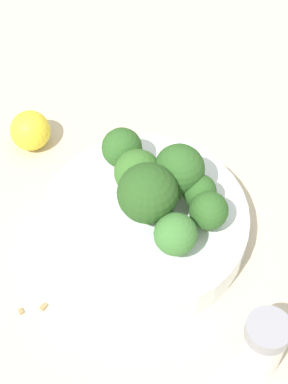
{
  "coord_description": "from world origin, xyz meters",
  "views": [
    {
      "loc": [
        -0.31,
        0.17,
        0.54
      ],
      "look_at": [
        0.0,
        0.0,
        0.07
      ],
      "focal_mm": 60.0,
      "sensor_mm": 36.0,
      "label": 1
    }
  ],
  "objects": [
    {
      "name": "lemon_wedge",
      "position": [
        0.16,
        0.05,
        0.02
      ],
      "size": [
        0.04,
        0.04,
        0.04
      ],
      "primitive_type": "sphere",
      "color": "yellow",
      "rests_on": "ground_plane"
    },
    {
      "name": "broccoli_floret_1",
      "position": [
        0.06,
        -0.01,
        0.06
      ],
      "size": [
        0.04,
        0.04,
        0.05
      ],
      "color": "#7A9E5B",
      "rests_on": "bowl"
    },
    {
      "name": "broccoli_floret_3",
      "position": [
        -0.05,
        -0.01,
        0.06
      ],
      "size": [
        0.04,
        0.04,
        0.05
      ],
      "color": "#7A9E5B",
      "rests_on": "bowl"
    },
    {
      "name": "bowl",
      "position": [
        0.0,
        0.0,
        0.02
      ],
      "size": [
        0.2,
        0.2,
        0.03
      ],
      "primitive_type": "cylinder",
      "color": "silver",
      "rests_on": "ground_plane"
    },
    {
      "name": "broccoli_floret_5",
      "position": [
        -0.04,
        -0.05,
        0.06
      ],
      "size": [
        0.04,
        0.04,
        0.04
      ],
      "color": "#7A9E5B",
      "rests_on": "bowl"
    },
    {
      "name": "almond_crumb_0",
      "position": [
        0.12,
        -0.04,
        0.0
      ],
      "size": [
        0.01,
        0.01,
        0.01
      ],
      "primitive_type": "cube",
      "rotation": [
        0.0,
        0.0,
        0.17
      ],
      "color": "olive",
      "rests_on": "ground_plane"
    },
    {
      "name": "broccoli_floret_0",
      "position": [
        -0.01,
        0.0,
        0.07
      ],
      "size": [
        0.06,
        0.06,
        0.07
      ],
      "color": "#84AD66",
      "rests_on": "bowl"
    },
    {
      "name": "pepper_shaker",
      "position": [
        -0.16,
        -0.03,
        0.03
      ],
      "size": [
        0.04,
        0.04,
        0.07
      ],
      "color": "silver",
      "rests_on": "ground_plane"
    },
    {
      "name": "broccoli_floret_2",
      "position": [
        -0.02,
        -0.05,
        0.06
      ],
      "size": [
        0.03,
        0.03,
        0.04
      ],
      "color": "#7A9E5B",
      "rests_on": "bowl"
    },
    {
      "name": "broccoli_floret_4",
      "position": [
        0.02,
        -0.01,
        0.07
      ],
      "size": [
        0.04,
        0.04,
        0.06
      ],
      "color": "#84AD66",
      "rests_on": "bowl"
    },
    {
      "name": "broccoli_floret_6",
      "position": [
        0.01,
        -0.04,
        0.07
      ],
      "size": [
        0.05,
        0.05,
        0.06
      ],
      "color": "#84AD66",
      "rests_on": "bowl"
    },
    {
      "name": "almond_crumb_1",
      "position": [
        -0.03,
        0.12,
        0.0
      ],
      "size": [
        0.01,
        0.01,
        0.01
      ],
      "primitive_type": "cube",
      "rotation": [
        0.0,
        0.0,
        5.19
      ],
      "color": "#AD7F4C",
      "rests_on": "ground_plane"
    },
    {
      "name": "ground_plane",
      "position": [
        0.0,
        0.0,
        0.0
      ],
      "size": [
        3.0,
        3.0,
        0.0
      ],
      "primitive_type": "plane",
      "color": "beige"
    },
    {
      "name": "almond_crumb_3",
      "position": [
        -0.02,
        0.14,
        0.0
      ],
      "size": [
        0.01,
        0.0,
        0.01
      ],
      "primitive_type": "cube",
      "rotation": [
        0.0,
        0.0,
        0.04
      ],
      "color": "#AD7F4C",
      "rests_on": "ground_plane"
    }
  ]
}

